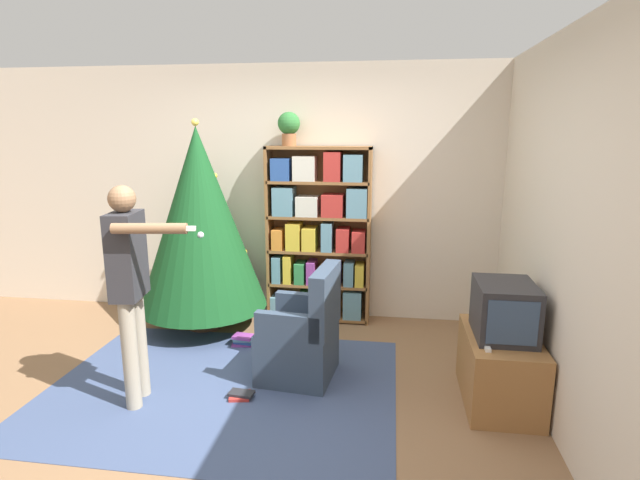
% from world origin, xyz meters
% --- Properties ---
extents(ground_plane, '(14.00, 14.00, 0.00)m').
position_xyz_m(ground_plane, '(0.00, 0.00, 0.00)').
color(ground_plane, '#846042').
extents(wall_back, '(8.00, 0.10, 2.60)m').
position_xyz_m(wall_back, '(0.00, 1.96, 1.30)').
color(wall_back, beige).
rests_on(wall_back, ground_plane).
extents(wall_right, '(0.10, 8.00, 2.60)m').
position_xyz_m(wall_right, '(2.08, 0.00, 1.30)').
color(wall_right, beige).
rests_on(wall_right, ground_plane).
extents(area_rug, '(2.66, 2.04, 0.01)m').
position_xyz_m(area_rug, '(-0.30, 0.21, 0.00)').
color(area_rug, '#3D4C70').
rests_on(area_rug, ground_plane).
extents(bookshelf, '(1.05, 0.26, 1.79)m').
position_xyz_m(bookshelf, '(0.23, 1.75, 0.91)').
color(bookshelf, brown).
rests_on(bookshelf, ground_plane).
extents(tv_stand, '(0.49, 0.82, 0.51)m').
position_xyz_m(tv_stand, '(1.77, 0.32, 0.26)').
color(tv_stand, '#996638').
rests_on(tv_stand, ground_plane).
extents(television, '(0.40, 0.51, 0.39)m').
position_xyz_m(television, '(1.77, 0.32, 0.71)').
color(television, '#28282D').
rests_on(television, tv_stand).
extents(game_remote, '(0.04, 0.12, 0.02)m').
position_xyz_m(game_remote, '(1.62, 0.08, 0.52)').
color(game_remote, white).
rests_on(game_remote, tv_stand).
extents(christmas_tree, '(1.25, 1.25, 2.05)m').
position_xyz_m(christmas_tree, '(-0.88, 1.38, 1.10)').
color(christmas_tree, '#4C3323').
rests_on(christmas_tree, ground_plane).
extents(armchair, '(0.63, 0.62, 0.92)m').
position_xyz_m(armchair, '(0.29, 0.48, 0.32)').
color(armchair, '#334256').
rests_on(armchair, ground_plane).
extents(standing_person, '(0.67, 0.47, 1.59)m').
position_xyz_m(standing_person, '(-0.83, -0.06, 0.94)').
color(standing_person, '#9E937F').
rests_on(standing_person, ground_plane).
extents(potted_plant, '(0.22, 0.22, 0.33)m').
position_xyz_m(potted_plant, '(-0.07, 1.76, 1.98)').
color(potted_plant, '#935B38').
rests_on(potted_plant, bookshelf).
extents(book_pile_near_tree, '(0.21, 0.16, 0.10)m').
position_xyz_m(book_pile_near_tree, '(-0.36, 0.99, 0.05)').
color(book_pile_near_tree, '#843889').
rests_on(book_pile_near_tree, ground_plane).
extents(book_pile_by_chair, '(0.20, 0.17, 0.05)m').
position_xyz_m(book_pile_by_chair, '(-0.11, 0.09, 0.02)').
color(book_pile_by_chair, '#B22D28').
rests_on(book_pile_by_chair, ground_plane).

